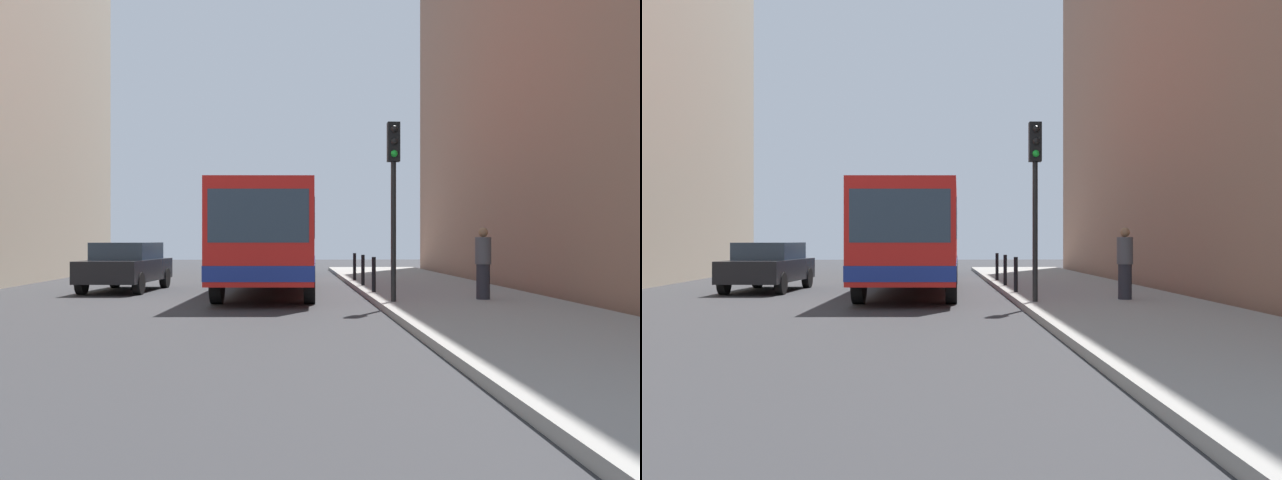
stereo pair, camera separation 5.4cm
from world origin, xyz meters
TOP-DOWN VIEW (x-y plane):
  - ground_plane at (0.00, 0.00)m, footprint 80.00×80.00m
  - sidewalk at (5.40, 0.00)m, footprint 4.40×40.00m
  - building_right at (11.50, 4.00)m, footprint 7.00×32.00m
  - bus at (0.67, 4.06)m, footprint 2.90×11.10m
  - car_beside_bus at (-3.81, 4.71)m, footprint 2.13×4.53m
  - car_behind_bus at (1.01, 14.98)m, footprint 2.02×4.48m
  - traffic_light at (3.55, -1.22)m, footprint 0.28×0.33m
  - bollard_near at (3.45, 1.82)m, footprint 0.11×0.11m
  - bollard_mid at (3.45, 4.72)m, footprint 0.11×0.11m
  - bollard_far at (3.45, 7.61)m, footprint 0.11×0.11m
  - pedestrian_near_signal at (5.77, -0.65)m, footprint 0.38×0.38m

SIDE VIEW (x-z plane):
  - ground_plane at x=0.00m, z-range 0.00..0.00m
  - sidewalk at x=5.40m, z-range 0.00..0.15m
  - bollard_near at x=3.45m, z-range 0.15..1.10m
  - bollard_mid at x=3.45m, z-range 0.15..1.10m
  - bollard_far at x=3.45m, z-range 0.15..1.10m
  - car_beside_bus at x=-3.81m, z-range 0.04..1.52m
  - car_behind_bus at x=1.01m, z-range 0.04..1.52m
  - pedestrian_near_signal at x=5.77m, z-range 0.15..1.85m
  - bus at x=0.67m, z-range 0.23..3.23m
  - traffic_light at x=3.55m, z-range 0.96..5.06m
  - building_right at x=11.50m, z-range 0.00..16.94m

